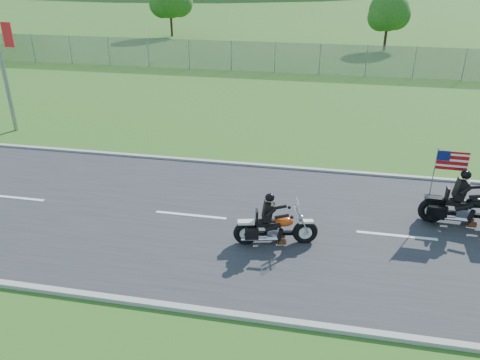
# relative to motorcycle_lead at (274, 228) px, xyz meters

# --- Properties ---
(ground) EXTENTS (420.00, 420.00, 0.00)m
(ground) POSITION_rel_motorcycle_lead_xyz_m (-0.66, 1.01, -0.49)
(ground) COLOR #32581B
(ground) RESTS_ON ground
(road) EXTENTS (120.00, 8.00, 0.04)m
(road) POSITION_rel_motorcycle_lead_xyz_m (-0.66, 1.01, -0.47)
(road) COLOR #28282B
(road) RESTS_ON ground
(curb_north) EXTENTS (120.00, 0.18, 0.12)m
(curb_north) POSITION_rel_motorcycle_lead_xyz_m (-0.66, 5.06, -0.44)
(curb_north) COLOR #9E9B93
(curb_north) RESTS_ON ground
(curb_south) EXTENTS (120.00, 0.18, 0.12)m
(curb_south) POSITION_rel_motorcycle_lead_xyz_m (-0.66, -3.04, -0.44)
(curb_south) COLOR #9E9B93
(curb_south) RESTS_ON ground
(fence) EXTENTS (60.00, 0.03, 2.00)m
(fence) POSITION_rel_motorcycle_lead_xyz_m (-5.66, 21.01, 0.51)
(fence) COLOR gray
(fence) RESTS_ON ground
(tree_fence_near) EXTENTS (3.52, 3.28, 4.75)m
(tree_fence_near) POSITION_rel_motorcycle_lead_xyz_m (5.38, 31.05, 2.48)
(tree_fence_near) COLOR #382316
(tree_fence_near) RESTS_ON ground
(tree_fence_mid) EXTENTS (3.96, 3.69, 5.30)m
(tree_fence_mid) POSITION_rel_motorcycle_lead_xyz_m (-14.61, 35.05, 2.81)
(tree_fence_mid) COLOR #382316
(tree_fence_mid) RESTS_ON ground
(motorcycle_lead) EXTENTS (2.28, 0.89, 1.55)m
(motorcycle_lead) POSITION_rel_motorcycle_lead_xyz_m (0.00, 0.00, 0.00)
(motorcycle_lead) COLOR black
(motorcycle_lead) RESTS_ON ground
(motorcycle_follow) EXTENTS (2.62, 0.86, 2.19)m
(motorcycle_follow) POSITION_rel_motorcycle_lead_xyz_m (5.29, 2.01, 0.11)
(motorcycle_follow) COLOR black
(motorcycle_follow) RESTS_ON ground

